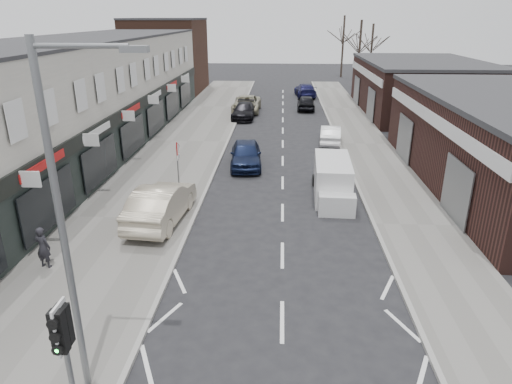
# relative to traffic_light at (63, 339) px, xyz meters

# --- Properties ---
(ground) EXTENTS (160.00, 160.00, 0.00)m
(ground) POSITION_rel_traffic_light_xyz_m (4.40, 2.02, -2.41)
(ground) COLOR black
(ground) RESTS_ON ground
(pavement_left) EXTENTS (5.50, 64.00, 0.12)m
(pavement_left) POSITION_rel_traffic_light_xyz_m (-2.35, 24.02, -2.35)
(pavement_left) COLOR slate
(pavement_left) RESTS_ON ground
(pavement_right) EXTENTS (3.50, 64.00, 0.12)m
(pavement_right) POSITION_rel_traffic_light_xyz_m (10.15, 24.02, -2.35)
(pavement_right) COLOR slate
(pavement_right) RESTS_ON ground
(shop_terrace_left) EXTENTS (8.00, 41.00, 7.10)m
(shop_terrace_left) POSITION_rel_traffic_light_xyz_m (-9.10, 21.52, 1.14)
(shop_terrace_left) COLOR beige
(shop_terrace_left) RESTS_ON ground
(brick_block_far) EXTENTS (8.00, 10.00, 8.00)m
(brick_block_far) POSITION_rel_traffic_light_xyz_m (-9.10, 47.02, 1.59)
(brick_block_far) COLOR #40261B
(brick_block_far) RESTS_ON ground
(right_unit_far) EXTENTS (10.00, 16.00, 4.50)m
(right_unit_far) POSITION_rel_traffic_light_xyz_m (16.90, 36.02, -0.16)
(right_unit_far) COLOR #321A16
(right_unit_far) RESTS_ON ground
(tree_far_a) EXTENTS (3.60, 3.60, 8.00)m
(tree_far_a) POSITION_rel_traffic_light_xyz_m (13.40, 50.02, -2.41)
(tree_far_a) COLOR #382D26
(tree_far_a) RESTS_ON ground
(tree_far_b) EXTENTS (3.60, 3.60, 7.50)m
(tree_far_b) POSITION_rel_traffic_light_xyz_m (15.90, 56.02, -2.41)
(tree_far_b) COLOR #382D26
(tree_far_b) RESTS_ON ground
(tree_far_c) EXTENTS (3.60, 3.60, 8.50)m
(tree_far_c) POSITION_rel_traffic_light_xyz_m (12.90, 62.02, -2.41)
(tree_far_c) COLOR #382D26
(tree_far_c) RESTS_ON ground
(traffic_light) EXTENTS (0.28, 0.60, 3.10)m
(traffic_light) POSITION_rel_traffic_light_xyz_m (0.00, 0.00, 0.00)
(traffic_light) COLOR slate
(traffic_light) RESTS_ON pavement_left
(street_lamp) EXTENTS (2.23, 0.22, 8.00)m
(street_lamp) POSITION_rel_traffic_light_xyz_m (-0.13, 1.22, 2.20)
(street_lamp) COLOR slate
(street_lamp) RESTS_ON pavement_left
(warning_sign) EXTENTS (0.12, 0.80, 2.70)m
(warning_sign) POSITION_rel_traffic_light_xyz_m (-0.76, 14.02, -0.21)
(warning_sign) COLOR slate
(warning_sign) RESTS_ON pavement_left
(white_van) EXTENTS (1.87, 4.86, 1.86)m
(white_van) POSITION_rel_traffic_light_xyz_m (6.83, 14.06, -1.53)
(white_van) COLOR silver
(white_van) RESTS_ON ground
(sedan_on_pavement) EXTENTS (2.18, 5.14, 1.65)m
(sedan_on_pavement) POSITION_rel_traffic_light_xyz_m (-0.80, 10.53, -1.47)
(sedan_on_pavement) COLOR beige
(sedan_on_pavement) RESTS_ON pavement_left
(pedestrian) EXTENTS (0.62, 0.47, 1.54)m
(pedestrian) POSITION_rel_traffic_light_xyz_m (-3.96, 6.50, -1.53)
(pedestrian) COLOR black
(pedestrian) RESTS_ON pavement_left
(parked_car_left_a) EXTENTS (2.11, 4.58, 1.52)m
(parked_car_left_a) POSITION_rel_traffic_light_xyz_m (2.20, 18.78, -1.65)
(parked_car_left_a) COLOR #121B39
(parked_car_left_a) RESTS_ON ground
(parked_car_left_b) EXTENTS (2.03, 4.69, 1.34)m
(parked_car_left_b) POSITION_rel_traffic_light_xyz_m (1.00, 32.33, -1.74)
(parked_car_left_b) COLOR black
(parked_car_left_b) RESTS_ON ground
(parked_car_left_c) EXTENTS (2.53, 5.35, 1.48)m
(parked_car_left_c) POSITION_rel_traffic_light_xyz_m (1.00, 35.28, -1.68)
(parked_car_left_c) COLOR #A59F84
(parked_car_left_c) RESTS_ON ground
(parked_car_right_a) EXTENTS (1.75, 4.02, 1.28)m
(parked_car_right_a) POSITION_rel_traffic_light_xyz_m (7.74, 24.34, -1.77)
(parked_car_right_a) COLOR white
(parked_car_right_a) RESTS_ON ground
(parked_car_right_b) EXTENTS (1.77, 4.12, 1.39)m
(parked_car_right_b) POSITION_rel_traffic_light_xyz_m (6.60, 36.62, -1.72)
(parked_car_right_b) COLOR black
(parked_car_right_b) RESTS_ON ground
(parked_car_right_c) EXTENTS (2.45, 5.11, 1.44)m
(parked_car_right_c) POSITION_rel_traffic_light_xyz_m (6.87, 44.30, -1.70)
(parked_car_right_c) COLOR #151644
(parked_car_right_c) RESTS_ON ground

